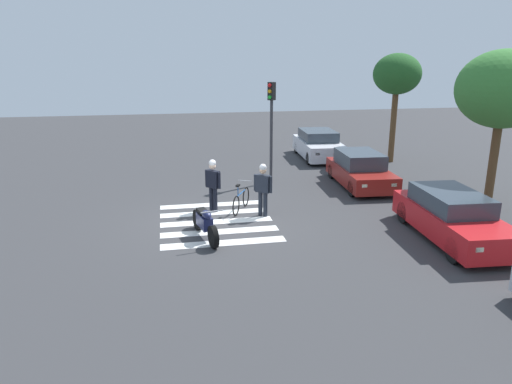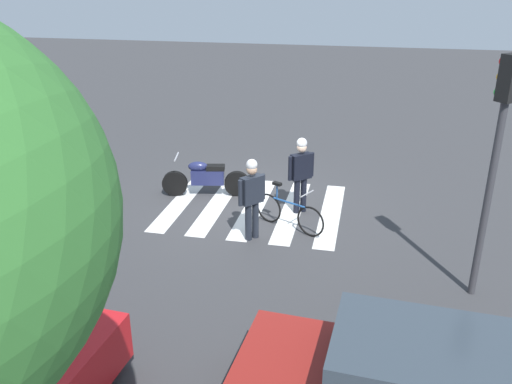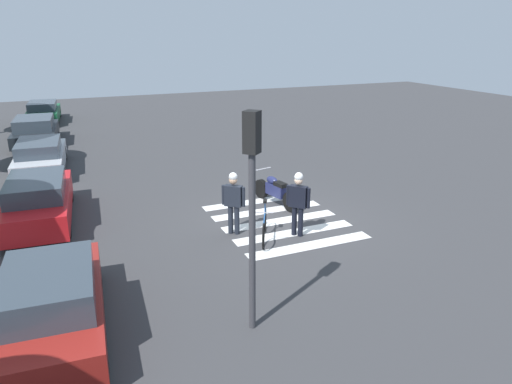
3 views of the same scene
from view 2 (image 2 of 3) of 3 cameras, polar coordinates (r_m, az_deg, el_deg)
name	(u,v)px [view 2 (image 2 of 3)]	position (r m, az deg, el deg)	size (l,w,h in m)	color
ground_plane	(254,207)	(12.67, -0.21, -1.64)	(60.00, 60.00, 0.00)	#38383A
police_motorcycle	(206,178)	(13.23, -5.33, 1.47)	(2.14, 0.74, 1.03)	black
leaning_bicycle	(289,213)	(11.51, 3.49, -2.22)	(1.60, 0.83, 0.99)	black
officer_on_foot	(252,194)	(10.83, -0.45, -0.22)	(0.46, 0.53, 1.74)	#1E232D
officer_by_motorcycle	(301,170)	(12.10, 4.80, 2.33)	(0.53, 0.47, 1.78)	black
crosswalk_stripes	(254,207)	(12.66, -0.21, -1.63)	(4.05, 3.51, 0.01)	silver
traffic_light_pole	(497,141)	(9.11, 24.23, 4.93)	(0.34, 0.35, 4.06)	#38383D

